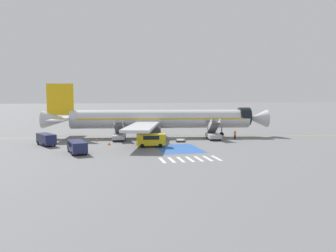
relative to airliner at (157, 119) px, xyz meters
The scene contains 23 objects.
ground_plane 4.22m from the airliner, 21.40° to the right, with size 600.00×600.00×0.00m, color slate.
apron_leadline_yellow 3.58m from the airliner, ahead, with size 0.20×78.77×0.01m, color gold.
apron_stand_patch_blue 15.27m from the airliner, 87.32° to the right, with size 6.36×9.16×0.01m, color #2856A8.
apron_walkway_bar_0 23.75m from the airliner, 98.58° to the right, with size 0.44×3.60×0.01m, color silver.
apron_walkway_bar_1 23.60m from the airliner, 95.67° to the right, with size 0.44×3.60×0.01m, color silver.
apron_walkway_bar_2 23.51m from the airliner, 92.72° to the right, with size 0.44×3.60×0.01m, color silver.
apron_walkway_bar_3 23.49m from the airliner, 89.76° to the right, with size 0.44×3.60×0.01m, color silver.
apron_walkway_bar_4 23.52m from the airliner, 86.81° to the right, with size 0.44×3.60×0.01m, color silver.
apron_walkway_bar_5 23.62m from the airliner, 83.87° to the right, with size 0.44×3.60×0.01m, color silver.
apron_walkway_bar_6 23.78m from the airliner, 80.96° to the right, with size 0.44×3.60×0.01m, color silver.
airliner is the anchor object (origin of this frame).
boarding_stairs_forward 11.42m from the airliner, 30.75° to the right, with size 2.83×5.44×4.11m.
boarding_stairs_aft 8.72m from the airliner, 156.49° to the right, with size 2.83×5.44×3.79m.
fuel_tanker 25.52m from the airliner, 103.80° to the left, with size 4.11×10.64×3.32m.
service_van_0 12.81m from the airliner, 104.55° to the right, with size 4.78×2.60×2.09m.
service_van_1 21.45m from the airliner, 132.14° to the right, with size 3.16×5.50×1.74m.
service_van_2 21.12m from the airliner, 159.72° to the right, with size 3.73×5.02×1.92m.
baggage_cart 8.29m from the airliner, 67.32° to the right, with size 2.21×2.93×0.87m.
ground_crew_0 6.81m from the airliner, 102.56° to the right, with size 0.45×0.48×1.67m.
ground_crew_1 15.23m from the airliner, 26.06° to the right, with size 0.48×0.45×1.73m.
traffic_cone_0 12.79m from the airliner, 160.98° to the right, with size 0.41×0.41×0.46m.
traffic_cone_1 7.54m from the airliner, 113.26° to the right, with size 0.50×0.50×0.56m.
traffic_cone_2 13.49m from the airliner, 137.52° to the right, with size 0.50×0.50×0.55m.
Camera 1 is at (-13.36, -62.21, 8.09)m, focal length 35.00 mm.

